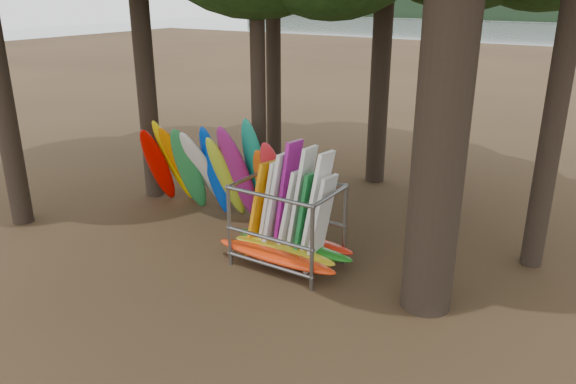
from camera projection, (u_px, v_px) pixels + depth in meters
The scene contains 3 objects.
ground at pixel (250, 266), 13.16m from camera, with size 120.00×120.00×0.00m, color #47331E.
kayak_row at pixel (222, 175), 15.36m from camera, with size 5.57×2.04×3.19m.
storage_rack at pixel (288, 227), 12.95m from camera, with size 3.23×1.60×2.93m.
Camera 1 is at (7.09, -9.44, 6.14)m, focal length 35.00 mm.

